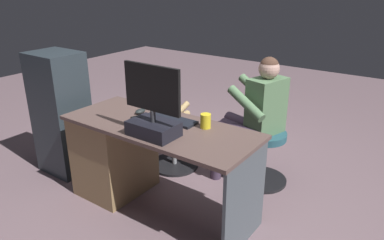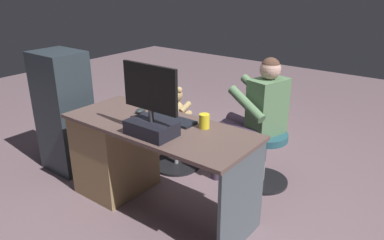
{
  "view_description": "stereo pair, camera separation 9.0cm",
  "coord_description": "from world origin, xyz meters",
  "px_view_note": "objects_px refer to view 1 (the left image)",
  "views": [
    {
      "loc": [
        -1.64,
        2.21,
        1.73
      ],
      "look_at": [
        -0.07,
        -0.0,
        0.67
      ],
      "focal_mm": 34.41,
      "sensor_mm": 36.0,
      "label": 1
    },
    {
      "loc": [
        -1.71,
        2.15,
        1.73
      ],
      "look_at": [
        -0.07,
        -0.0,
        0.67
      ],
      "focal_mm": 34.41,
      "sensor_mm": 36.0,
      "label": 2
    }
  ],
  "objects_px": {
    "person": "(254,111)",
    "teddy_bear": "(174,105)",
    "keyboard": "(170,119)",
    "computer_mouse": "(140,111)",
    "tv_remote": "(141,117)",
    "visitor_chair": "(263,152)",
    "monitor": "(153,115)",
    "desk": "(124,152)",
    "office_chair_teddy": "(174,139)",
    "cup": "(206,121)"
  },
  "relations": [
    {
      "from": "teddy_bear",
      "to": "computer_mouse",
      "type": "bearing_deg",
      "value": 98.16
    },
    {
      "from": "cup",
      "to": "desk",
      "type": "bearing_deg",
      "value": 12.17
    },
    {
      "from": "monitor",
      "to": "person",
      "type": "bearing_deg",
      "value": -105.51
    },
    {
      "from": "office_chair_teddy",
      "to": "person",
      "type": "relative_size",
      "value": 0.42
    },
    {
      "from": "keyboard",
      "to": "cup",
      "type": "xyz_separation_m",
      "value": [
        -0.29,
        -0.04,
        0.04
      ]
    },
    {
      "from": "desk",
      "to": "keyboard",
      "type": "height_order",
      "value": "keyboard"
    },
    {
      "from": "keyboard",
      "to": "office_chair_teddy",
      "type": "xyz_separation_m",
      "value": [
        0.37,
        -0.5,
        -0.44
      ]
    },
    {
      "from": "teddy_bear",
      "to": "visitor_chair",
      "type": "xyz_separation_m",
      "value": [
        -0.81,
        -0.22,
        -0.34
      ]
    },
    {
      "from": "keyboard",
      "to": "computer_mouse",
      "type": "distance_m",
      "value": 0.29
    },
    {
      "from": "monitor",
      "to": "cup",
      "type": "height_order",
      "value": "monitor"
    },
    {
      "from": "desk",
      "to": "teddy_bear",
      "type": "distance_m",
      "value": 0.67
    },
    {
      "from": "monitor",
      "to": "keyboard",
      "type": "distance_m",
      "value": 0.32
    },
    {
      "from": "desk",
      "to": "tv_remote",
      "type": "xyz_separation_m",
      "value": [
        -0.19,
        -0.03,
        0.34
      ]
    },
    {
      "from": "tv_remote",
      "to": "person",
      "type": "xyz_separation_m",
      "value": [
        -0.57,
        -0.79,
        -0.06
      ]
    },
    {
      "from": "keyboard",
      "to": "teddy_bear",
      "type": "distance_m",
      "value": 0.64
    },
    {
      "from": "tv_remote",
      "to": "person",
      "type": "bearing_deg",
      "value": -105.5
    },
    {
      "from": "monitor",
      "to": "office_chair_teddy",
      "type": "height_order",
      "value": "monitor"
    },
    {
      "from": "person",
      "to": "teddy_bear",
      "type": "bearing_deg",
      "value": 14.77
    },
    {
      "from": "keyboard",
      "to": "visitor_chair",
      "type": "relative_size",
      "value": 0.88
    },
    {
      "from": "desk",
      "to": "keyboard",
      "type": "bearing_deg",
      "value": -164.22
    },
    {
      "from": "teddy_bear",
      "to": "cup",
      "type": "bearing_deg",
      "value": 144.24
    },
    {
      "from": "monitor",
      "to": "keyboard",
      "type": "xyz_separation_m",
      "value": [
        0.08,
        -0.28,
        -0.14
      ]
    },
    {
      "from": "office_chair_teddy",
      "to": "visitor_chair",
      "type": "height_order",
      "value": "same"
    },
    {
      "from": "computer_mouse",
      "to": "visitor_chair",
      "type": "height_order",
      "value": "computer_mouse"
    },
    {
      "from": "monitor",
      "to": "teddy_bear",
      "type": "xyz_separation_m",
      "value": [
        0.44,
        -0.79,
        -0.24
      ]
    },
    {
      "from": "monitor",
      "to": "computer_mouse",
      "type": "bearing_deg",
      "value": -35.39
    },
    {
      "from": "monitor",
      "to": "tv_remote",
      "type": "relative_size",
      "value": 3.26
    },
    {
      "from": "tv_remote",
      "to": "visitor_chair",
      "type": "relative_size",
      "value": 0.31
    },
    {
      "from": "keyboard",
      "to": "office_chair_teddy",
      "type": "relative_size",
      "value": 0.88
    },
    {
      "from": "tv_remote",
      "to": "office_chair_teddy",
      "type": "distance_m",
      "value": 0.75
    },
    {
      "from": "desk",
      "to": "teddy_bear",
      "type": "bearing_deg",
      "value": -93.89
    },
    {
      "from": "teddy_bear",
      "to": "desk",
      "type": "bearing_deg",
      "value": 86.11
    },
    {
      "from": "computer_mouse",
      "to": "office_chair_teddy",
      "type": "height_order",
      "value": "computer_mouse"
    },
    {
      "from": "office_chair_teddy",
      "to": "teddy_bear",
      "type": "bearing_deg",
      "value": -90.0
    },
    {
      "from": "tv_remote",
      "to": "visitor_chair",
      "type": "bearing_deg",
      "value": -108.88
    },
    {
      "from": "visitor_chair",
      "to": "person",
      "type": "xyz_separation_m",
      "value": [
        0.1,
        0.03,
        0.38
      ]
    },
    {
      "from": "computer_mouse",
      "to": "person",
      "type": "bearing_deg",
      "value": -131.74
    },
    {
      "from": "visitor_chair",
      "to": "keyboard",
      "type": "bearing_deg",
      "value": 58.5
    },
    {
      "from": "cup",
      "to": "tv_remote",
      "type": "height_order",
      "value": "cup"
    },
    {
      "from": "tv_remote",
      "to": "teddy_bear",
      "type": "height_order",
      "value": "teddy_bear"
    },
    {
      "from": "desk",
      "to": "tv_remote",
      "type": "relative_size",
      "value": 10.02
    },
    {
      "from": "keyboard",
      "to": "visitor_chair",
      "type": "distance_m",
      "value": 0.96
    },
    {
      "from": "computer_mouse",
      "to": "monitor",
      "type": "bearing_deg",
      "value": 144.61
    },
    {
      "from": "monitor",
      "to": "desk",
      "type": "bearing_deg",
      "value": -18.61
    },
    {
      "from": "tv_remote",
      "to": "office_chair_teddy",
      "type": "xyz_separation_m",
      "value": [
        0.15,
        -0.59,
        -0.44
      ]
    },
    {
      "from": "office_chair_teddy",
      "to": "visitor_chair",
      "type": "xyz_separation_m",
      "value": [
        -0.81,
        -0.23,
        0.0
      ]
    },
    {
      "from": "keyboard",
      "to": "person",
      "type": "xyz_separation_m",
      "value": [
        -0.35,
        -0.7,
        -0.06
      ]
    },
    {
      "from": "keyboard",
      "to": "computer_mouse",
      "type": "xyz_separation_m",
      "value": [
        0.29,
        0.02,
        0.01
      ]
    },
    {
      "from": "desk",
      "to": "teddy_bear",
      "type": "xyz_separation_m",
      "value": [
        -0.04,
        -0.63,
        0.24
      ]
    },
    {
      "from": "keyboard",
      "to": "computer_mouse",
      "type": "relative_size",
      "value": 4.38
    }
  ]
}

